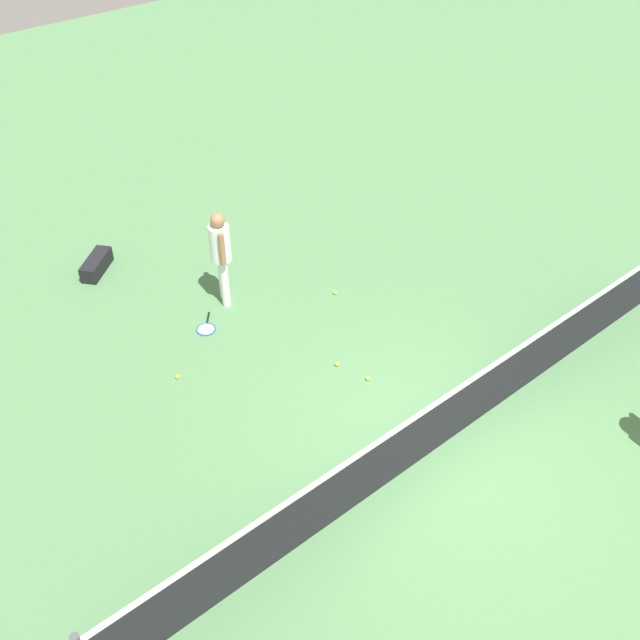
# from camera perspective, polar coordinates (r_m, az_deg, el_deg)

# --- Properties ---
(ground_plane) EXTENTS (40.00, 40.00, 0.00)m
(ground_plane) POSITION_cam_1_polar(r_m,az_deg,el_deg) (10.16, 9.10, -9.69)
(ground_plane) COLOR #4C7A4C
(court_net) EXTENTS (10.09, 0.09, 1.07)m
(court_net) POSITION_cam_1_polar(r_m,az_deg,el_deg) (9.79, 9.40, -7.77)
(court_net) COLOR #4C4C51
(court_net) RESTS_ON ground_plane
(player_near_side) EXTENTS (0.45, 0.51, 1.70)m
(player_near_side) POSITION_cam_1_polar(r_m,az_deg,el_deg) (11.86, -7.71, 5.32)
(player_near_side) COLOR white
(player_near_side) RESTS_ON ground_plane
(tennis_racket_near_player) EXTENTS (0.50, 0.56, 0.03)m
(tennis_racket_near_player) POSITION_cam_1_polar(r_m,az_deg,el_deg) (11.92, -8.83, -0.63)
(tennis_racket_near_player) COLOR blue
(tennis_racket_near_player) RESTS_ON ground_plane
(tennis_ball_near_player) EXTENTS (0.07, 0.07, 0.07)m
(tennis_ball_near_player) POSITION_cam_1_polar(r_m,az_deg,el_deg) (9.22, -4.63, -15.95)
(tennis_ball_near_player) COLOR #C6E033
(tennis_ball_near_player) RESTS_ON ground_plane
(tennis_ball_by_net) EXTENTS (0.07, 0.07, 0.07)m
(tennis_ball_by_net) POSITION_cam_1_polar(r_m,az_deg,el_deg) (11.12, -11.00, -4.34)
(tennis_ball_by_net) COLOR #C6E033
(tennis_ball_by_net) RESTS_ON ground_plane
(tennis_ball_midcourt) EXTENTS (0.07, 0.07, 0.07)m
(tennis_ball_midcourt) POSITION_cam_1_polar(r_m,az_deg,el_deg) (11.12, 1.34, -3.45)
(tennis_ball_midcourt) COLOR #C6E033
(tennis_ball_midcourt) RESTS_ON ground_plane
(tennis_ball_baseline) EXTENTS (0.07, 0.07, 0.07)m
(tennis_ball_baseline) POSITION_cam_1_polar(r_m,az_deg,el_deg) (10.91, 3.75, -4.56)
(tennis_ball_baseline) COLOR #C6E033
(tennis_ball_baseline) RESTS_ON ground_plane
(tennis_ball_stray_left) EXTENTS (0.07, 0.07, 0.07)m
(tennis_ball_stray_left) POSITION_cam_1_polar(r_m,az_deg,el_deg) (12.48, 1.18, 2.15)
(tennis_ball_stray_left) COLOR #C6E033
(tennis_ball_stray_left) RESTS_ON ground_plane
(equipment_bag) EXTENTS (0.79, 0.73, 0.28)m
(equipment_bag) POSITION_cam_1_polar(r_m,az_deg,el_deg) (13.57, -16.91, 4.22)
(equipment_bag) COLOR black
(equipment_bag) RESTS_ON ground_plane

